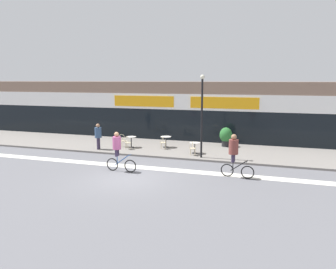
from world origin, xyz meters
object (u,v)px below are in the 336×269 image
Objects in this scene: cafe_chair_2_near at (193,147)px; cyclist_0 at (234,152)px; cafe_chair_1_near at (163,142)px; planter_pot at (226,136)px; pedestrian_near_end at (98,134)px; bistro_table_0 at (131,140)px; bistro_table_2 at (195,146)px; bistro_table_1 at (166,140)px; cafe_chair_0_near at (127,142)px; lamp_post at (202,110)px; cyclist_1 at (118,149)px; cafe_chair_0_side at (123,140)px.

cyclist_0 is (2.93, -3.51, 0.66)m from cafe_chair_2_near.
cafe_chair_1_near is at bearing 54.87° from cafe_chair_2_near.
pedestrian_near_end is (-8.10, -3.61, 0.31)m from planter_pot.
planter_pot reaches higher than bistro_table_0.
bistro_table_2 is at bearing 1.47° from pedestrian_near_end.
bistro_table_2 is (2.36, -1.27, -0.05)m from bistro_table_1.
lamp_post is at bearing -94.92° from cafe_chair_0_near.
bistro_table_2 is 0.78× the size of cafe_chair_2_near.
bistro_table_0 is 5.64m from cyclist_1.
bistro_table_0 is 0.85× the size of cafe_chair_2_near.
pedestrian_near_end is (-4.16, -1.40, 0.52)m from cafe_chair_1_near.
pedestrian_near_end is at bearing -173.39° from bistro_table_2.
cyclist_1 is at bearing -132.84° from lamp_post.
bistro_table_1 is 1.09× the size of bistro_table_2.
bistro_table_2 is at bearing -84.17° from cafe_chair_0_near.
lamp_post is at bearing -57.26° from bistro_table_2.
bistro_table_0 is at bearing 28.20° from pedestrian_near_end.
cafe_chair_2_near is 0.51× the size of pedestrian_near_end.
planter_pot reaches higher than cafe_chair_1_near.
cafe_chair_1_near is (2.92, 0.18, 0.00)m from cafe_chair_0_side.
cafe_chair_2_near is (4.65, -1.10, -0.03)m from bistro_table_0.
bistro_table_1 is at bearing -158.09° from planter_pot.
bistro_table_0 is 8.89m from cyclist_0.
cafe_chair_0_side is (-0.62, 0.62, 0.00)m from cafe_chair_0_near.
bistro_table_0 is at bearing 86.46° from cafe_chair_1_near.
pedestrian_near_end reaches higher than planter_pot.
cafe_chair_1_near is at bearing 164.68° from bistro_table_2.
cafe_chair_2_near is at bearing 150.42° from lamp_post.
cafe_chair_0_near is at bearing 77.28° from cafe_chair_2_near.
bistro_table_1 is at bearing 151.75° from bistro_table_2.
cafe_chair_2_near is at bearing 134.34° from cyclist_0.
cafe_chair_1_near is 4.42m from pedestrian_near_end.
bistro_table_2 is at bearing -5.88° from bistro_table_0.
lamp_post is at bearing -126.44° from cafe_chair_2_near.
lamp_post is 5.63m from cyclist_1.
cafe_chair_0_near reaches higher than bistro_table_0.
cyclist_0 is at bearing -113.70° from cafe_chair_0_near.
cafe_chair_0_near and cafe_chair_1_near have the same top height.
bistro_table_1 is 2.68m from bistro_table_2.
cafe_chair_0_near is at bearing -178.18° from bistro_table_2.
cafe_chair_1_near is 0.51× the size of pedestrian_near_end.
bistro_table_2 is 0.78× the size of cafe_chair_0_near.
cafe_chair_0_near reaches higher than bistro_table_2.
cafe_chair_0_near is 0.18× the size of lamp_post.
bistro_table_2 is 0.52× the size of planter_pot.
cafe_chair_0_side is at bearing 114.13° from cyclist_1.
bistro_table_0 reaches higher than bistro_table_1.
bistro_table_1 is at bearing 138.93° from cyclist_0.
planter_pot is (1.57, 3.48, 0.22)m from cafe_chair_2_near.
bistro_table_0 is 2.30m from cafe_chair_1_near.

